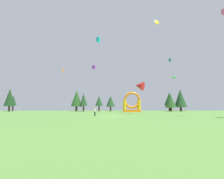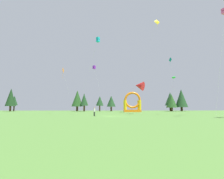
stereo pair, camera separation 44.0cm
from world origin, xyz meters
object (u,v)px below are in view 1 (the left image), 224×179
kite_teal_diamond (170,60)px  kite_purple_box (94,67)px  kite_yellow_diamond (157,23)px  person_midfield (95,111)px  kite_green_parafoil (174,78)px  kite_orange_diamond (62,71)px  kite_cyan_box (98,40)px  kite_red_delta (139,86)px  inflatable_red_slide (132,104)px

kite_teal_diamond → kite_purple_box: kite_teal_diamond is taller
kite_yellow_diamond → person_midfield: (-17.14, -15.24, -25.92)m
kite_green_parafoil → kite_teal_diamond: (2.90, 10.96, 7.25)m
kite_orange_diamond → person_midfield: size_ratio=6.95×
kite_orange_diamond → person_midfield: kite_orange_diamond is taller
kite_cyan_box → kite_red_delta: bearing=29.9°
kite_cyan_box → kite_green_parafoil: bearing=8.7°
kite_red_delta → person_midfield: (-10.80, -10.84, -6.31)m
kite_yellow_diamond → inflatable_red_slide: kite_yellow_diamond is taller
kite_cyan_box → kite_orange_diamond: 14.44m
kite_green_parafoil → kite_orange_diamond: size_ratio=0.76×
kite_cyan_box → kite_teal_diamond: 25.58m
kite_orange_diamond → person_midfield: 19.73m
kite_red_delta → kite_orange_diamond: size_ratio=0.70×
kite_teal_diamond → inflatable_red_slide: kite_teal_diamond is taller
kite_purple_box → kite_green_parafoil: bearing=-44.2°
kite_yellow_diamond → person_midfield: kite_yellow_diamond is taller
inflatable_red_slide → kite_purple_box: bearing=-174.4°
kite_red_delta → person_midfield: 16.55m
kite_teal_diamond → inflatable_red_slide: 20.62m
kite_green_parafoil → inflatable_red_slide: kite_green_parafoil is taller
kite_cyan_box → person_midfield: size_ratio=10.09×
kite_cyan_box → kite_green_parafoil: size_ratio=1.90×
kite_orange_diamond → kite_red_delta: bearing=-6.3°
kite_green_parafoil → kite_red_delta: (-8.04, 3.20, -1.70)m
kite_yellow_diamond → kite_red_delta: kite_yellow_diamond is taller
kite_cyan_box → kite_teal_diamond: size_ratio=1.07×
kite_cyan_box → kite_orange_diamond: kite_cyan_box is taller
kite_purple_box → inflatable_red_slide: size_ratio=2.30×
kite_purple_box → inflatable_red_slide: 19.54m
kite_orange_diamond → kite_yellow_diamond: bearing=4.4°
kite_teal_diamond → kite_green_parafoil: bearing=-104.8°
kite_green_parafoil → kite_purple_box: bearing=135.8°
kite_teal_diamond → kite_yellow_diamond: size_ratio=0.61×
person_midfield → kite_green_parafoil: bearing=46.2°
kite_orange_diamond → person_midfield: (10.08, -13.13, -10.75)m
kite_teal_diamond → inflatable_red_slide: size_ratio=2.31×
kite_red_delta → inflatable_red_slide: 19.75m
kite_cyan_box → kite_green_parafoil: kite_cyan_box is taller
kite_green_parafoil → kite_teal_diamond: kite_teal_diamond is taller
kite_yellow_diamond → kite_orange_diamond: kite_yellow_diamond is taller
kite_yellow_diamond → inflatable_red_slide: bearing=111.7°
kite_cyan_box → kite_purple_box: kite_cyan_box is taller
kite_teal_diamond → kite_yellow_diamond: kite_yellow_diamond is taller
person_midfield → inflatable_red_slide: inflatable_red_slide is taller
kite_cyan_box → person_midfield: bearing=-92.9°
kite_teal_diamond → kite_red_delta: 16.12m
kite_purple_box → kite_teal_diamond: bearing=-22.3°
kite_orange_diamond → person_midfield: bearing=-52.5°
kite_red_delta → person_midfield: kite_red_delta is taller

